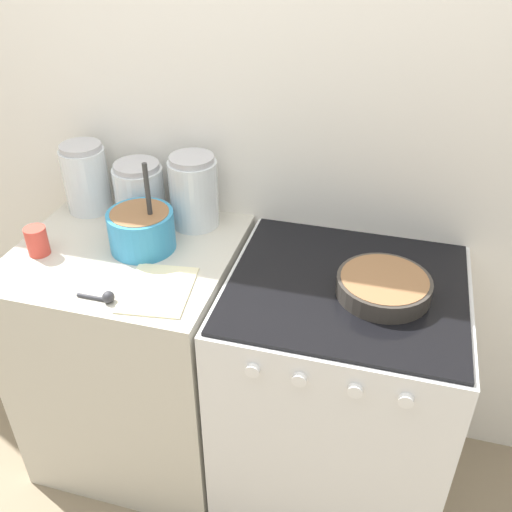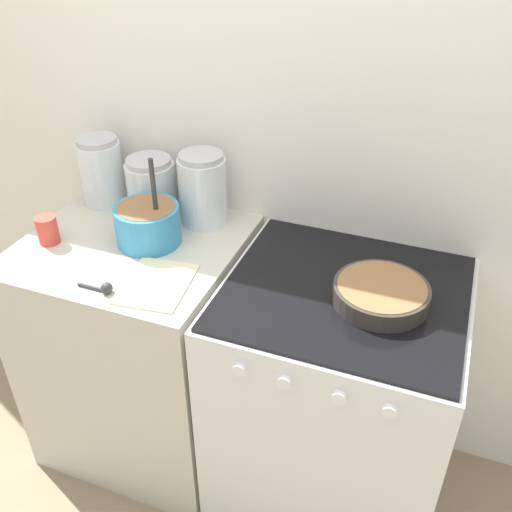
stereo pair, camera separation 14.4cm
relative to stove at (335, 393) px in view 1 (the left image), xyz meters
name	(u,v)px [view 1 (the left image)]	position (x,y,z in m)	size (l,w,h in m)	color
wall_back	(256,140)	(-0.38, 0.36, 0.74)	(4.49, 0.05, 2.40)	white
countertop_cabinet	(139,353)	(-0.74, 0.00, 0.00)	(0.71, 0.66, 0.92)	beige
stove	(335,393)	(0.00, 0.00, 0.00)	(0.73, 0.68, 0.92)	silver
mixing_bowl	(141,228)	(-0.68, 0.03, 0.54)	(0.21, 0.21, 0.31)	#338CBF
baking_pan	(384,286)	(0.11, -0.02, 0.49)	(0.27, 0.27, 0.06)	#38332D
storage_jar_left	(87,182)	(-0.97, 0.22, 0.57)	(0.16, 0.16, 0.25)	silver
storage_jar_middle	(140,194)	(-0.77, 0.22, 0.55)	(0.17, 0.17, 0.20)	silver
storage_jar_right	(194,196)	(-0.56, 0.22, 0.57)	(0.17, 0.17, 0.25)	silver
tin_can	(37,241)	(-0.99, -0.09, 0.51)	(0.07, 0.07, 0.09)	#CC3F33
recipe_page	(158,290)	(-0.54, -0.17, 0.46)	(0.22, 0.27, 0.01)	beige
measuring_spoon	(105,297)	(-0.66, -0.26, 0.48)	(0.12, 0.04, 0.04)	#333338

